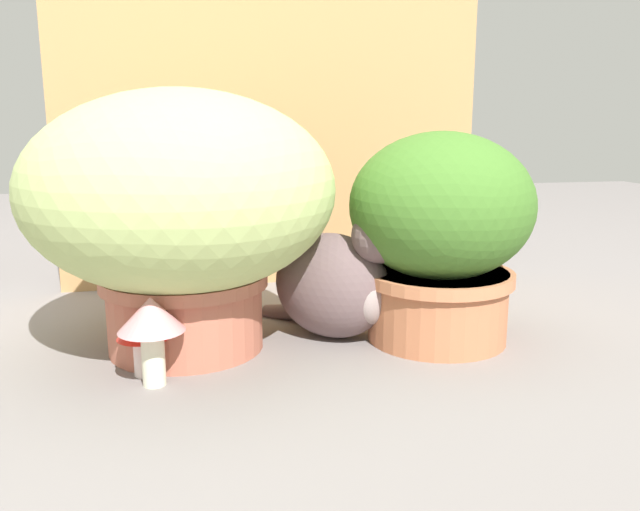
{
  "coord_description": "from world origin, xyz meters",
  "views": [
    {
      "loc": [
        -0.07,
        -1.21,
        0.45
      ],
      "look_at": [
        0.18,
        0.05,
        0.18
      ],
      "focal_mm": 36.47,
      "sensor_mm": 36.0,
      "label": 1
    }
  ],
  "objects_px": {
    "grass_planter": "(181,204)",
    "mushroom_ornament_pink": "(151,321)",
    "cat": "(339,281)",
    "mushroom_ornament_red": "(143,331)",
    "leafy_planter": "(440,231)"
  },
  "relations": [
    {
      "from": "leafy_planter",
      "to": "mushroom_ornament_pink",
      "type": "xyz_separation_m",
      "value": [
        -0.56,
        -0.13,
        -0.11
      ]
    },
    {
      "from": "mushroom_ornament_pink",
      "to": "mushroom_ornament_red",
      "type": "height_order",
      "value": "mushroom_ornament_pink"
    },
    {
      "from": "cat",
      "to": "mushroom_ornament_red",
      "type": "xyz_separation_m",
      "value": [
        -0.38,
        -0.13,
        -0.04
      ]
    },
    {
      "from": "cat",
      "to": "mushroom_ornament_pink",
      "type": "bearing_deg",
      "value": -153.63
    },
    {
      "from": "cat",
      "to": "mushroom_ornament_pink",
      "type": "distance_m",
      "value": 0.41
    },
    {
      "from": "grass_planter",
      "to": "mushroom_ornament_red",
      "type": "relative_size",
      "value": 4.97
    },
    {
      "from": "grass_planter",
      "to": "mushroom_ornament_red",
      "type": "bearing_deg",
      "value": -119.0
    },
    {
      "from": "grass_planter",
      "to": "mushroom_ornament_red",
      "type": "xyz_separation_m",
      "value": [
        -0.07,
        -0.13,
        -0.21
      ]
    },
    {
      "from": "mushroom_ornament_pink",
      "to": "mushroom_ornament_red",
      "type": "distance_m",
      "value": 0.06
    },
    {
      "from": "mushroom_ornament_pink",
      "to": "leafy_planter",
      "type": "bearing_deg",
      "value": 13.25
    },
    {
      "from": "cat",
      "to": "mushroom_ornament_red",
      "type": "height_order",
      "value": "cat"
    },
    {
      "from": "leafy_planter",
      "to": "cat",
      "type": "relative_size",
      "value": 1.24
    },
    {
      "from": "mushroom_ornament_red",
      "to": "grass_planter",
      "type": "bearing_deg",
      "value": 61.0
    },
    {
      "from": "grass_planter",
      "to": "mushroom_ornament_pink",
      "type": "height_order",
      "value": "grass_planter"
    },
    {
      "from": "grass_planter",
      "to": "mushroom_ornament_pink",
      "type": "distance_m",
      "value": 0.26
    }
  ]
}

